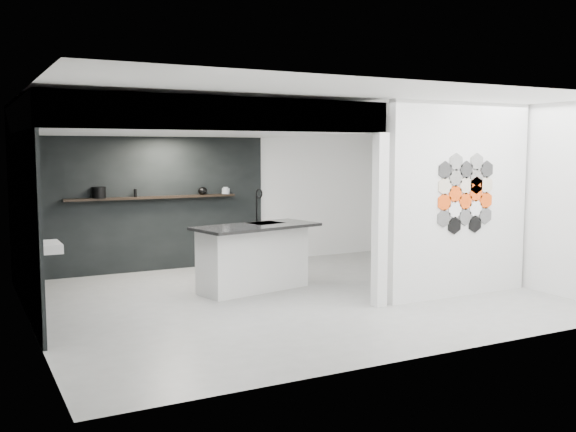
{
  "coord_description": "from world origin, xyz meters",
  "views": [
    {
      "loc": [
        -4.24,
        -8.04,
        2.12
      ],
      "look_at": [
        0.1,
        0.3,
        1.15
      ],
      "focal_mm": 40.0,
      "sensor_mm": 36.0,
      "label": 1
    }
  ],
  "objects_px": {
    "kitchen_island": "(253,256)",
    "stockpot": "(99,193)",
    "wall_basin": "(44,247)",
    "utensil_cup": "(102,195)",
    "kettle": "(203,191)",
    "partition_panel": "(460,200)",
    "glass_bowl": "(226,191)",
    "glass_vase": "(226,190)",
    "bottle_dark": "(135,193)"
  },
  "relations": [
    {
      "from": "kettle",
      "to": "bottle_dark",
      "type": "xyz_separation_m",
      "value": [
        -1.21,
        0.0,
        -0.0
      ]
    },
    {
      "from": "stockpot",
      "to": "utensil_cup",
      "type": "relative_size",
      "value": 2.09
    },
    {
      "from": "glass_vase",
      "to": "wall_basin",
      "type": "bearing_deg",
      "value": -148.65
    },
    {
      "from": "bottle_dark",
      "to": "glass_vase",
      "type": "bearing_deg",
      "value": 0.0
    },
    {
      "from": "kitchen_island",
      "to": "utensil_cup",
      "type": "relative_size",
      "value": 18.41
    },
    {
      "from": "kitchen_island",
      "to": "kettle",
      "type": "bearing_deg",
      "value": 78.53
    },
    {
      "from": "glass_vase",
      "to": "bottle_dark",
      "type": "distance_m",
      "value": 1.66
    },
    {
      "from": "partition_panel",
      "to": "wall_basin",
      "type": "height_order",
      "value": "partition_panel"
    },
    {
      "from": "kettle",
      "to": "glass_bowl",
      "type": "height_order",
      "value": "kettle"
    },
    {
      "from": "partition_panel",
      "to": "glass_vase",
      "type": "relative_size",
      "value": 21.97
    },
    {
      "from": "stockpot",
      "to": "kettle",
      "type": "xyz_separation_m",
      "value": [
        1.82,
        0.0,
        -0.02
      ]
    },
    {
      "from": "kettle",
      "to": "glass_vase",
      "type": "bearing_deg",
      "value": 9.82
    },
    {
      "from": "partition_panel",
      "to": "wall_basin",
      "type": "xyz_separation_m",
      "value": [
        -5.46,
        1.8,
        -0.55
      ]
    },
    {
      "from": "partition_panel",
      "to": "kitchen_island",
      "type": "bearing_deg",
      "value": 145.84
    },
    {
      "from": "partition_panel",
      "to": "glass_bowl",
      "type": "distance_m",
      "value": 4.39
    },
    {
      "from": "partition_panel",
      "to": "wall_basin",
      "type": "relative_size",
      "value": 4.67
    },
    {
      "from": "glass_bowl",
      "to": "utensil_cup",
      "type": "height_order",
      "value": "utensil_cup"
    },
    {
      "from": "bottle_dark",
      "to": "utensil_cup",
      "type": "height_order",
      "value": "bottle_dark"
    },
    {
      "from": "bottle_dark",
      "to": "wall_basin",
      "type": "bearing_deg",
      "value": -129.93
    },
    {
      "from": "kettle",
      "to": "glass_vase",
      "type": "distance_m",
      "value": 0.45
    },
    {
      "from": "kettle",
      "to": "utensil_cup",
      "type": "relative_size",
      "value": 1.49
    },
    {
      "from": "glass_bowl",
      "to": "glass_vase",
      "type": "distance_m",
      "value": 0.01
    },
    {
      "from": "wall_basin",
      "to": "glass_vase",
      "type": "bearing_deg",
      "value": 31.35
    },
    {
      "from": "stockpot",
      "to": "bottle_dark",
      "type": "relative_size",
      "value": 1.69
    },
    {
      "from": "kitchen_island",
      "to": "bottle_dark",
      "type": "xyz_separation_m",
      "value": [
        -1.23,
        2.16,
        0.87
      ]
    },
    {
      "from": "stockpot",
      "to": "wall_basin",
      "type": "bearing_deg",
      "value": -118.46
    },
    {
      "from": "partition_panel",
      "to": "glass_vase",
      "type": "bearing_deg",
      "value": 118.23
    },
    {
      "from": "wall_basin",
      "to": "utensil_cup",
      "type": "bearing_deg",
      "value": 60.57
    },
    {
      "from": "glass_vase",
      "to": "bottle_dark",
      "type": "height_order",
      "value": "bottle_dark"
    },
    {
      "from": "kitchen_island",
      "to": "stockpot",
      "type": "bearing_deg",
      "value": 118.47
    },
    {
      "from": "kitchen_island",
      "to": "wall_basin",
      "type": "bearing_deg",
      "value": 166.19
    },
    {
      "from": "partition_panel",
      "to": "glass_bowl",
      "type": "relative_size",
      "value": 19.4
    },
    {
      "from": "partition_panel",
      "to": "utensil_cup",
      "type": "height_order",
      "value": "partition_panel"
    },
    {
      "from": "stockpot",
      "to": "utensil_cup",
      "type": "height_order",
      "value": "stockpot"
    },
    {
      "from": "kitchen_island",
      "to": "stockpot",
      "type": "relative_size",
      "value": 8.81
    },
    {
      "from": "kitchen_island",
      "to": "glass_vase",
      "type": "bearing_deg",
      "value": 66.83
    },
    {
      "from": "kitchen_island",
      "to": "bottle_dark",
      "type": "bearing_deg",
      "value": 107.73
    },
    {
      "from": "stockpot",
      "to": "bottle_dark",
      "type": "xyz_separation_m",
      "value": [
        0.61,
        0.0,
        -0.03
      ]
    },
    {
      "from": "bottle_dark",
      "to": "kitchen_island",
      "type": "bearing_deg",
      "value": -60.39
    },
    {
      "from": "kettle",
      "to": "utensil_cup",
      "type": "xyz_separation_m",
      "value": [
        -1.78,
        0.0,
        -0.01
      ]
    },
    {
      "from": "stockpot",
      "to": "glass_vase",
      "type": "height_order",
      "value": "stockpot"
    },
    {
      "from": "kettle",
      "to": "utensil_cup",
      "type": "distance_m",
      "value": 1.78
    },
    {
      "from": "glass_bowl",
      "to": "glass_vase",
      "type": "xyz_separation_m",
      "value": [
        0.0,
        0.0,
        0.01
      ]
    },
    {
      "from": "partition_panel",
      "to": "glass_bowl",
      "type": "bearing_deg",
      "value": 118.23
    },
    {
      "from": "glass_bowl",
      "to": "bottle_dark",
      "type": "xyz_separation_m",
      "value": [
        -1.66,
        0.0,
        0.02
      ]
    },
    {
      "from": "wall_basin",
      "to": "kettle",
      "type": "height_order",
      "value": "kettle"
    },
    {
      "from": "utensil_cup",
      "to": "kettle",
      "type": "bearing_deg",
      "value": 0.0
    },
    {
      "from": "partition_panel",
      "to": "bottle_dark",
      "type": "bearing_deg",
      "value": 134.03
    },
    {
      "from": "glass_vase",
      "to": "utensil_cup",
      "type": "xyz_separation_m",
      "value": [
        -2.23,
        0.0,
        -0.01
      ]
    },
    {
      "from": "partition_panel",
      "to": "bottle_dark",
      "type": "relative_size",
      "value": 20.52
    }
  ]
}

